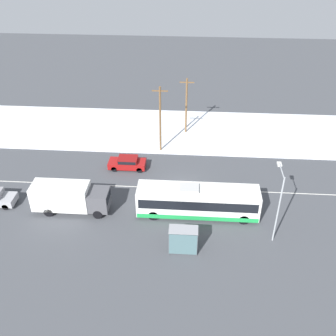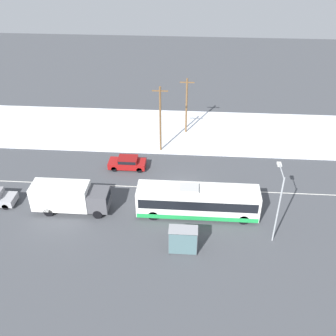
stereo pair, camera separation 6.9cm
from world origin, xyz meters
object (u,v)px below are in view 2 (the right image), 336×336
box_truck (69,197)px  pedestrian_at_stop (194,231)px  streetlamp (279,198)px  city_bus (198,201)px  bus_shelter (183,238)px  utility_pole_roadside (160,119)px  utility_pole_snowlot (186,105)px  sedan_car (127,162)px

box_truck → pedestrian_at_stop: (12.00, -3.44, -0.51)m
streetlamp → city_bus: bearing=158.7°
bus_shelter → city_bus: bearing=77.4°
utility_pole_roadside → city_bus: bearing=-68.7°
bus_shelter → utility_pole_snowlot: bearing=91.3°
streetlamp → utility_pole_snowlot: 20.85m
box_truck → pedestrian_at_stop: 12.50m
bus_shelter → utility_pole_roadside: bearing=101.3°
pedestrian_at_stop → city_bus: bearing=86.3°
city_bus → streetlamp: bearing=-21.3°
box_truck → bus_shelter: box_truck is taller
sedan_car → pedestrian_at_stop: bearing=124.3°
city_bus → streetlamp: 7.71m
pedestrian_at_stop → sedan_car: bearing=124.3°
city_bus → sedan_car: city_bus is taller
city_bus → bus_shelter: size_ratio=4.69×
city_bus → bus_shelter: (-1.17, -5.23, 0.14)m
box_truck → utility_pole_roadside: 14.45m
box_truck → sedan_car: size_ratio=1.76×
city_bus → box_truck: 12.25m
streetlamp → box_truck: bearing=173.0°
streetlamp → utility_pole_snowlot: size_ratio=0.91×
bus_shelter → pedestrian_at_stop: bearing=58.1°
sedan_car → streetlamp: size_ratio=0.62×
utility_pole_snowlot → streetlamp: bearing=-66.4°
utility_pole_snowlot → city_bus: bearing=-84.3°
city_bus → utility_pole_snowlot: bearing=95.7°
pedestrian_at_stop → utility_pole_roadside: utility_pole_roadside is taller
city_bus → pedestrian_at_stop: 3.77m
sedan_car → streetlamp: bearing=145.3°
box_truck → utility_pole_roadside: (7.72, 11.92, 2.67)m
city_bus → pedestrian_at_stop: city_bus is taller
box_truck → sedan_car: 8.96m
city_bus → utility_pole_roadside: bearing=111.3°
box_truck → pedestrian_at_stop: size_ratio=4.04×
utility_pole_snowlot → bus_shelter: bearing=-88.7°
box_truck → streetlamp: bearing=-7.0°
streetlamp → sedan_car: bearing=145.3°
box_truck → utility_pole_snowlot: bearing=57.8°
streetlamp → utility_pole_roadside: utility_pole_roadside is taller
utility_pole_snowlot → box_truck: bearing=-122.2°
sedan_car → utility_pole_snowlot: size_ratio=0.56×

